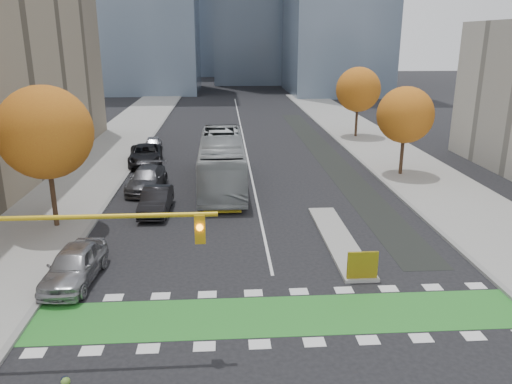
{
  "coord_description": "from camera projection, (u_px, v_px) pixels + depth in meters",
  "views": [
    {
      "loc": [
        -2.16,
        -15.98,
        10.65
      ],
      "look_at": [
        -0.54,
        8.58,
        3.0
      ],
      "focal_mm": 35.0,
      "sensor_mm": 36.0,
      "label": 1
    }
  ],
  "objects": [
    {
      "name": "ground",
      "position": [
        286.0,
        337.0,
        18.52
      ],
      "size": [
        300.0,
        300.0,
        0.0
      ],
      "primitive_type": "plane",
      "color": "black",
      "rests_on": "ground"
    },
    {
      "name": "sidewalk_west",
      "position": [
        71.0,
        187.0,
        36.71
      ],
      "size": [
        7.0,
        120.0,
        0.15
      ],
      "primitive_type": "cube",
      "color": "gray",
      "rests_on": "ground"
    },
    {
      "name": "sidewalk_east",
      "position": [
        428.0,
        181.0,
        38.4
      ],
      "size": [
        7.0,
        120.0,
        0.15
      ],
      "primitive_type": "cube",
      "color": "gray",
      "rests_on": "ground"
    },
    {
      "name": "curb_west",
      "position": [
        119.0,
        187.0,
        36.93
      ],
      "size": [
        0.3,
        120.0,
        0.16
      ],
      "primitive_type": "cube",
      "color": "gray",
      "rests_on": "ground"
    },
    {
      "name": "curb_east",
      "position": [
        383.0,
        182.0,
        38.18
      ],
      "size": [
        0.3,
        120.0,
        0.16
      ],
      "primitive_type": "cube",
      "color": "gray",
      "rests_on": "ground"
    },
    {
      "name": "bike_crossing",
      "position": [
        281.0,
        315.0,
        19.95
      ],
      "size": [
        20.0,
        3.0,
        0.01
      ],
      "primitive_type": "cube",
      "color": "#287C28",
      "rests_on": "ground"
    },
    {
      "name": "centre_line",
      "position": [
        243.0,
        135.0,
        56.64
      ],
      "size": [
        0.15,
        70.0,
        0.01
      ],
      "primitive_type": "cube",
      "color": "silver",
      "rests_on": "ground"
    },
    {
      "name": "bike_lane_paint",
      "position": [
        325.0,
        154.0,
        47.58
      ],
      "size": [
        2.5,
        50.0,
        0.01
      ],
      "primitive_type": "cube",
      "color": "black",
      "rests_on": "ground"
    },
    {
      "name": "median_island",
      "position": [
        338.0,
        239.0,
        27.33
      ],
      "size": [
        1.6,
        10.0,
        0.16
      ],
      "primitive_type": "cube",
      "color": "gray",
      "rests_on": "ground"
    },
    {
      "name": "hazard_board",
      "position": [
        362.0,
        265.0,
        22.54
      ],
      "size": [
        1.4,
        0.12,
        1.3
      ],
      "primitive_type": "cube",
      "color": "yellow",
      "rests_on": "median_island"
    },
    {
      "name": "tree_west",
      "position": [
        45.0,
        133.0,
        27.54
      ],
      "size": [
        5.2,
        5.2,
        8.22
      ],
      "color": "#332114",
      "rests_on": "ground"
    },
    {
      "name": "tree_east_near",
      "position": [
        405.0,
        115.0,
        38.79
      ],
      "size": [
        4.4,
        4.4,
        7.08
      ],
      "color": "#332114",
      "rests_on": "ground"
    },
    {
      "name": "tree_east_far",
      "position": [
        358.0,
        90.0,
        53.96
      ],
      "size": [
        4.8,
        4.8,
        7.65
      ],
      "color": "#332114",
      "rests_on": "ground"
    },
    {
      "name": "traffic_signal_west",
      "position": [
        50.0,
        248.0,
        16.34
      ],
      "size": [
        8.53,
        0.56,
        5.2
      ],
      "color": "#BF9914",
      "rests_on": "ground"
    },
    {
      "name": "bus",
      "position": [
        222.0,
        161.0,
        36.85
      ],
      "size": [
        3.19,
        13.51,
        3.76
      ],
      "primitive_type": "imported",
      "rotation": [
        0.0,
        0.0,
        0.0
      ],
      "color": "#9A9FA1",
      "rests_on": "ground"
    },
    {
      "name": "parked_car_a",
      "position": [
        74.0,
        265.0,
        22.48
      ],
      "size": [
        2.34,
        5.02,
        1.67
      ],
      "primitive_type": "imported",
      "rotation": [
        0.0,
        0.0,
        -0.08
      ],
      "color": "#939498",
      "rests_on": "ground"
    },
    {
      "name": "parked_car_b",
      "position": [
        156.0,
        201.0,
        31.47
      ],
      "size": [
        1.82,
        4.84,
        1.58
      ],
      "primitive_type": "imported",
      "rotation": [
        0.0,
        0.0,
        -0.03
      ],
      "color": "black",
      "rests_on": "ground"
    },
    {
      "name": "parked_car_c",
      "position": [
        147.0,
        179.0,
        36.15
      ],
      "size": [
        2.71,
        5.79,
        1.63
      ],
      "primitive_type": "imported",
      "rotation": [
        0.0,
        0.0,
        -0.08
      ],
      "color": "#47464B",
      "rests_on": "ground"
    },
    {
      "name": "parked_car_d",
      "position": [
        146.0,
        155.0,
        43.48
      ],
      "size": [
        3.45,
        6.36,
        1.69
      ],
      "primitive_type": "imported",
      "rotation": [
        0.0,
        0.0,
        0.11
      ],
      "color": "black",
      "rests_on": "ground"
    },
    {
      "name": "parked_car_e",
      "position": [
        153.0,
        145.0,
        48.28
      ],
      "size": [
        1.96,
        4.3,
        1.43
      ],
      "primitive_type": "imported",
      "rotation": [
        0.0,
        0.0,
        0.06
      ],
      "color": "#A3A2A7",
      "rests_on": "ground"
    }
  ]
}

